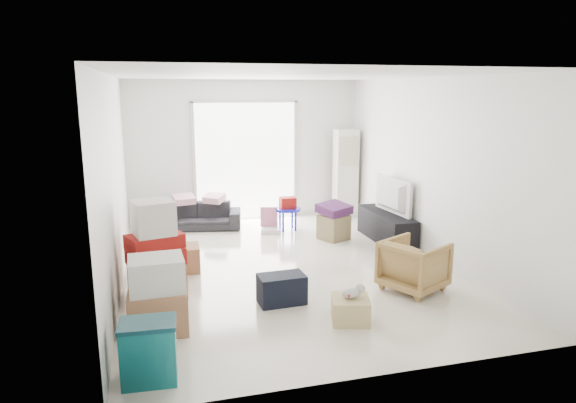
% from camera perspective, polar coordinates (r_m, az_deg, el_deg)
% --- Properties ---
extents(room_shell, '(4.98, 6.48, 3.18)m').
position_cam_1_polar(room_shell, '(7.14, -0.35, 2.95)').
color(room_shell, white).
rests_on(room_shell, ground).
extents(sliding_door, '(2.10, 0.04, 2.33)m').
position_cam_1_polar(sliding_door, '(10.03, -4.70, 5.01)').
color(sliding_door, white).
rests_on(sliding_door, room_shell).
extents(ac_tower, '(0.45, 0.30, 1.75)m').
position_cam_1_polar(ac_tower, '(10.30, 6.41, 3.10)').
color(ac_tower, silver).
rests_on(ac_tower, room_shell).
extents(tv_console, '(0.44, 1.46, 0.49)m').
position_cam_1_polar(tv_console, '(8.84, 10.90, -2.78)').
color(tv_console, black).
rests_on(tv_console, room_shell).
extents(television, '(0.69, 1.08, 0.13)m').
position_cam_1_polar(television, '(8.76, 10.98, -0.81)').
color(television, black).
rests_on(television, tv_console).
extents(sofa, '(1.66, 0.77, 0.63)m').
position_cam_1_polar(sofa, '(9.60, -10.12, -1.12)').
color(sofa, '#232327').
rests_on(sofa, room_shell).
extents(pillow_left, '(0.38, 0.33, 0.11)m').
position_cam_1_polar(pillow_left, '(9.52, -11.54, 0.97)').
color(pillow_left, '#DFA3B4').
rests_on(pillow_left, sofa).
extents(pillow_right, '(0.44, 0.43, 0.12)m').
position_cam_1_polar(pillow_right, '(9.52, -8.23, 1.13)').
color(pillow_right, '#DFA3B4').
rests_on(pillow_right, sofa).
extents(armchair, '(0.90, 0.92, 0.72)m').
position_cam_1_polar(armchair, '(6.75, 13.83, -6.64)').
color(armchair, '#A58249').
rests_on(armchair, room_shell).
extents(storage_bins, '(0.51, 0.37, 0.56)m').
position_cam_1_polar(storage_bins, '(4.81, -15.20, -15.78)').
color(storage_bins, '#106267').
rests_on(storage_bins, room_shell).
extents(box_stack_a, '(0.63, 0.53, 0.81)m').
position_cam_1_polar(box_stack_a, '(5.66, -14.28, -10.15)').
color(box_stack_a, '#A86C4B').
rests_on(box_stack_a, room_shell).
extents(box_stack_b, '(0.74, 0.72, 1.22)m').
position_cam_1_polar(box_stack_b, '(6.49, -14.51, -5.88)').
color(box_stack_b, '#A86C4B').
rests_on(box_stack_b, room_shell).
extents(box_stack_c, '(0.57, 0.49, 0.79)m').
position_cam_1_polar(box_stack_c, '(7.38, -14.32, -4.84)').
color(box_stack_c, '#A86C4B').
rests_on(box_stack_c, room_shell).
extents(loose_box, '(0.44, 0.44, 0.36)m').
position_cam_1_polar(loose_box, '(7.44, -11.49, -6.21)').
color(loose_box, '#A86C4B').
rests_on(loose_box, room_shell).
extents(duffel_bag, '(0.57, 0.36, 0.35)m').
position_cam_1_polar(duffel_bag, '(6.23, -0.71, -9.69)').
color(duffel_bag, black).
rests_on(duffel_bag, room_shell).
extents(ottoman, '(0.56, 0.56, 0.42)m').
position_cam_1_polar(ottoman, '(8.81, 5.10, -2.86)').
color(ottoman, olive).
rests_on(ottoman, room_shell).
extents(blanket, '(0.61, 0.61, 0.14)m').
position_cam_1_polar(blanket, '(8.74, 5.13, -1.07)').
color(blanket, '#502255').
rests_on(blanket, ottoman).
extents(kids_table, '(0.47, 0.47, 0.61)m').
position_cam_1_polar(kids_table, '(9.31, -0.04, -0.60)').
color(kids_table, '#1218CC').
rests_on(kids_table, room_shell).
extents(toy_walker, '(0.40, 0.37, 0.45)m').
position_cam_1_polar(toy_walker, '(9.25, -2.01, -2.66)').
color(toy_walker, silver).
rests_on(toy_walker, room_shell).
extents(wood_crate, '(0.51, 0.51, 0.27)m').
position_cam_1_polar(wood_crate, '(5.83, 6.95, -11.82)').
color(wood_crate, tan).
rests_on(wood_crate, room_shell).
extents(plush_bunny, '(0.28, 0.16, 0.14)m').
position_cam_1_polar(plush_bunny, '(5.77, 7.27, -9.94)').
color(plush_bunny, '#B2ADA8').
rests_on(plush_bunny, wood_crate).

